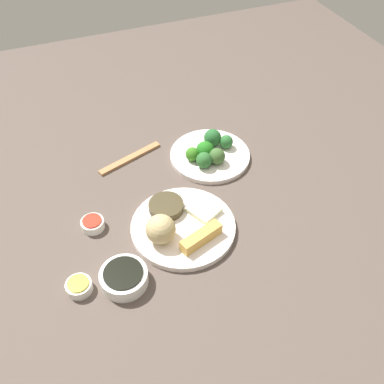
{
  "coord_description": "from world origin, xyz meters",
  "views": [
    {
      "loc": [
        0.7,
        -0.25,
        0.87
      ],
      "look_at": [
        -0.03,
        0.04,
        0.06
      ],
      "focal_mm": 40.3,
      "sensor_mm": 36.0,
      "label": 1
    }
  ],
  "objects_px": {
    "sauce_ramekin_hot_mustard": "(79,287)",
    "sauce_ramekin_sweet_and_sour": "(93,224)",
    "main_plate": "(183,227)",
    "soy_sauce_bowl": "(124,278)",
    "chopsticks_pair": "(130,158)",
    "broccoli_plate": "(210,155)"
  },
  "relations": [
    {
      "from": "sauce_ramekin_hot_mustard",
      "to": "sauce_ramekin_sweet_and_sour",
      "type": "bearing_deg",
      "value": 158.04
    },
    {
      "from": "main_plate",
      "to": "soy_sauce_bowl",
      "type": "xyz_separation_m",
      "value": [
        0.1,
        -0.18,
        0.01
      ]
    },
    {
      "from": "chopsticks_pair",
      "to": "sauce_ramekin_hot_mustard",
      "type": "bearing_deg",
      "value": -30.35
    },
    {
      "from": "main_plate",
      "to": "sauce_ramekin_sweet_and_sour",
      "type": "distance_m",
      "value": 0.23
    },
    {
      "from": "soy_sauce_bowl",
      "to": "chopsticks_pair",
      "type": "bearing_deg",
      "value": 162.5
    },
    {
      "from": "broccoli_plate",
      "to": "sauce_ramekin_hot_mustard",
      "type": "distance_m",
      "value": 0.55
    },
    {
      "from": "broccoli_plate",
      "to": "chopsticks_pair",
      "type": "bearing_deg",
      "value": -109.56
    },
    {
      "from": "soy_sauce_bowl",
      "to": "sauce_ramekin_sweet_and_sour",
      "type": "relative_size",
      "value": 1.86
    },
    {
      "from": "main_plate",
      "to": "chopsticks_pair",
      "type": "distance_m",
      "value": 0.31
    },
    {
      "from": "main_plate",
      "to": "soy_sauce_bowl",
      "type": "bearing_deg",
      "value": -61.44
    },
    {
      "from": "sauce_ramekin_sweet_and_sour",
      "to": "soy_sauce_bowl",
      "type": "bearing_deg",
      "value": 9.48
    },
    {
      "from": "soy_sauce_bowl",
      "to": "sauce_ramekin_sweet_and_sour",
      "type": "distance_m",
      "value": 0.19
    },
    {
      "from": "soy_sauce_bowl",
      "to": "sauce_ramekin_sweet_and_sour",
      "type": "height_order",
      "value": "soy_sauce_bowl"
    },
    {
      "from": "sauce_ramekin_hot_mustard",
      "to": "broccoli_plate",
      "type": "bearing_deg",
      "value": 124.41
    },
    {
      "from": "broccoli_plate",
      "to": "sauce_ramekin_hot_mustard",
      "type": "xyz_separation_m",
      "value": [
        0.31,
        -0.45,
        0.01
      ]
    },
    {
      "from": "main_plate",
      "to": "sauce_ramekin_hot_mustard",
      "type": "bearing_deg",
      "value": -74.05
    },
    {
      "from": "broccoli_plate",
      "to": "sauce_ramekin_sweet_and_sour",
      "type": "bearing_deg",
      "value": -69.9
    },
    {
      "from": "soy_sauce_bowl",
      "to": "sauce_ramekin_sweet_and_sour",
      "type": "xyz_separation_m",
      "value": [
        -0.19,
        -0.03,
        -0.01
      ]
    },
    {
      "from": "main_plate",
      "to": "soy_sauce_bowl",
      "type": "distance_m",
      "value": 0.21
    },
    {
      "from": "chopsticks_pair",
      "to": "broccoli_plate",
      "type": "bearing_deg",
      "value": 70.44
    },
    {
      "from": "main_plate",
      "to": "sauce_ramekin_sweet_and_sour",
      "type": "relative_size",
      "value": 4.52
    },
    {
      "from": "soy_sauce_bowl",
      "to": "sauce_ramekin_hot_mustard",
      "type": "xyz_separation_m",
      "value": [
        -0.02,
        -0.1,
        -0.01
      ]
    }
  ]
}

